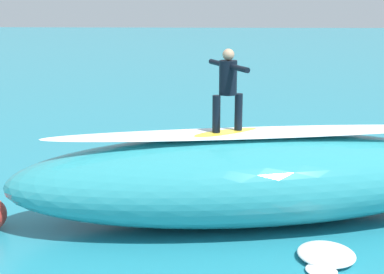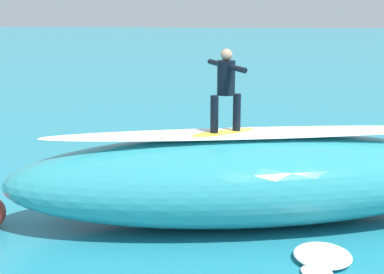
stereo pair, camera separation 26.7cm
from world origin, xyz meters
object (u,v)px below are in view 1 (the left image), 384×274
object	(u,v)px
surfer_paddling	(161,166)
surfboard_paddling	(165,172)
surfer_riding	(228,84)
surfboard_riding	(227,133)

from	to	relation	value
surfer_paddling	surfboard_paddling	bearing A→B (deg)	-0.00
surfer_riding	surfer_paddling	bearing A→B (deg)	-88.90
surfboard_riding	surfboard_paddling	distance (m)	3.70
surfer_riding	surfboard_paddling	size ratio (longest dim) A/B	0.67
surfboard_riding	surfer_riding	bearing A→B (deg)	-115.78
surfboard_riding	surfer_riding	distance (m)	0.91
surfer_riding	surfer_paddling	xyz separation A→B (m)	(1.47, -2.91, -2.44)
surfboard_riding	surfboard_paddling	bearing A→B (deg)	-90.90
surfboard_riding	surfer_paddling	distance (m)	3.60
surfboard_riding	surfer_paddling	world-z (taller)	surfboard_riding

